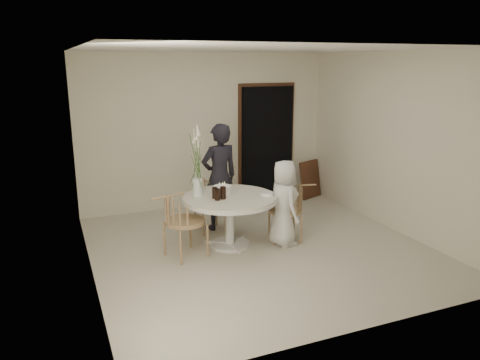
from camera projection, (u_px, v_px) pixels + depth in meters
name	position (u px, v px, depth m)	size (l,w,h in m)	color
ground	(260.00, 248.00, 6.57)	(4.50, 4.50, 0.00)	beige
room_shell	(261.00, 134.00, 6.17)	(4.50, 4.50, 4.50)	silver
doorway	(267.00, 144.00, 8.70)	(1.00, 0.10, 2.10)	black
door_trim	(266.00, 140.00, 8.72)	(1.12, 0.03, 2.22)	#4F2A1B
table	(230.00, 204.00, 6.51)	(1.33, 1.33, 0.73)	silver
picture_frame	(310.00, 179.00, 8.92)	(0.53, 0.04, 0.71)	#4F2A1B
chair_far	(207.00, 197.00, 7.22)	(0.45, 0.48, 0.78)	#9F8456
chair_right	(293.00, 204.00, 6.78)	(0.56, 0.53, 0.84)	#9F8456
chair_left	(177.00, 217.00, 6.09)	(0.63, 0.60, 0.91)	#9F8456
girl	(219.00, 177.00, 7.16)	(0.60, 0.40, 1.65)	black
boy	(284.00, 203.00, 6.57)	(0.60, 0.39, 1.23)	silver
birthday_cake	(223.00, 190.00, 6.59)	(0.25, 0.25, 0.17)	white
cola_tumbler_a	(223.00, 193.00, 6.35)	(0.08, 0.08, 0.17)	black
cola_tumbler_b	(217.00, 195.00, 6.29)	(0.07, 0.07, 0.16)	black
cola_tumbler_c	(215.00, 193.00, 6.38)	(0.07, 0.07, 0.15)	black
cola_tumbler_d	(215.00, 193.00, 6.40)	(0.07, 0.07, 0.15)	black
plate_stack	(267.00, 194.00, 6.53)	(0.18, 0.18, 0.05)	white
flower_vase	(197.00, 169.00, 6.41)	(0.14, 0.14, 1.01)	silver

